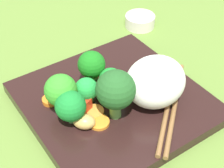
# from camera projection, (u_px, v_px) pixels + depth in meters

# --- Properties ---
(ground_plane) EXTENTS (1.10, 1.10, 0.02)m
(ground_plane) POSITION_uv_depth(u_px,v_px,m) (114.00, 110.00, 0.57)
(ground_plane) COLOR olive
(square_plate) EXTENTS (0.28, 0.28, 0.02)m
(square_plate) POSITION_uv_depth(u_px,v_px,m) (114.00, 102.00, 0.55)
(square_plate) COLOR black
(square_plate) RESTS_ON ground_plane
(rice_mound) EXTENTS (0.12, 0.11, 0.07)m
(rice_mound) POSITION_uv_depth(u_px,v_px,m) (155.00, 81.00, 0.52)
(rice_mound) COLOR white
(rice_mound) RESTS_ON square_plate
(broccoli_floret_0) EXTENTS (0.04, 0.04, 0.05)m
(broccoli_floret_0) POSITION_uv_depth(u_px,v_px,m) (86.00, 90.00, 0.52)
(broccoli_floret_0) COLOR #73A947
(broccoli_floret_0) RESTS_ON square_plate
(broccoli_floret_1) EXTENTS (0.04, 0.04, 0.05)m
(broccoli_floret_1) POSITION_uv_depth(u_px,v_px,m) (113.00, 79.00, 0.54)
(broccoli_floret_1) COLOR #71BF4E
(broccoli_floret_1) RESTS_ON square_plate
(broccoli_floret_2) EXTENTS (0.04, 0.04, 0.07)m
(broccoli_floret_2) POSITION_uv_depth(u_px,v_px,m) (92.00, 66.00, 0.54)
(broccoli_floret_2) COLOR #599B42
(broccoli_floret_2) RESTS_ON square_plate
(broccoli_floret_3) EXTENTS (0.05, 0.05, 0.07)m
(broccoli_floret_3) POSITION_uv_depth(u_px,v_px,m) (61.00, 91.00, 0.50)
(broccoli_floret_3) COLOR #60A140
(broccoli_floret_3) RESTS_ON square_plate
(broccoli_floret_4) EXTENTS (0.06, 0.06, 0.08)m
(broccoli_floret_4) POSITION_uv_depth(u_px,v_px,m) (116.00, 91.00, 0.49)
(broccoli_floret_4) COLOR #5B9643
(broccoli_floret_4) RESTS_ON square_plate
(broccoli_floret_5) EXTENTS (0.04, 0.04, 0.06)m
(broccoli_floret_5) POSITION_uv_depth(u_px,v_px,m) (71.00, 106.00, 0.48)
(broccoli_floret_5) COLOR #589647
(broccoli_floret_5) RESTS_ON square_plate
(carrot_slice_0) EXTENTS (0.04, 0.04, 0.01)m
(carrot_slice_0) POSITION_uv_depth(u_px,v_px,m) (94.00, 112.00, 0.52)
(carrot_slice_0) COLOR orange
(carrot_slice_0) RESTS_ON square_plate
(carrot_slice_1) EXTENTS (0.04, 0.04, 0.01)m
(carrot_slice_1) POSITION_uv_depth(u_px,v_px,m) (113.00, 102.00, 0.54)
(carrot_slice_1) COLOR orange
(carrot_slice_1) RESTS_ON square_plate
(carrot_slice_2) EXTENTS (0.03, 0.03, 0.01)m
(carrot_slice_2) POSITION_uv_depth(u_px,v_px,m) (76.00, 95.00, 0.55)
(carrot_slice_2) COLOR orange
(carrot_slice_2) RESTS_ON square_plate
(carrot_slice_3) EXTENTS (0.04, 0.04, 0.01)m
(carrot_slice_3) POSITION_uv_depth(u_px,v_px,m) (99.00, 122.00, 0.50)
(carrot_slice_3) COLOR orange
(carrot_slice_3) RESTS_ON square_plate
(carrot_slice_4) EXTENTS (0.03, 0.03, 0.01)m
(carrot_slice_4) POSITION_uv_depth(u_px,v_px,m) (50.00, 100.00, 0.54)
(carrot_slice_4) COLOR orange
(carrot_slice_4) RESTS_ON square_plate
(pepper_chunk_0) EXTENTS (0.04, 0.04, 0.02)m
(pepper_chunk_0) POSITION_uv_depth(u_px,v_px,m) (105.00, 80.00, 0.57)
(pepper_chunk_0) COLOR red
(pepper_chunk_0) RESTS_ON square_plate
(pepper_chunk_1) EXTENTS (0.04, 0.03, 0.02)m
(pepper_chunk_1) POSITION_uv_depth(u_px,v_px,m) (79.00, 105.00, 0.52)
(pepper_chunk_1) COLOR red
(pepper_chunk_1) RESTS_ON square_plate
(pepper_chunk_2) EXTENTS (0.03, 0.02, 0.02)m
(pepper_chunk_2) POSITION_uv_depth(u_px,v_px,m) (59.00, 88.00, 0.55)
(pepper_chunk_2) COLOR red
(pepper_chunk_2) RESTS_ON square_plate
(chicken_piece_0) EXTENTS (0.04, 0.04, 0.02)m
(chicken_piece_0) POSITION_uv_depth(u_px,v_px,m) (84.00, 122.00, 0.49)
(chicken_piece_0) COLOR tan
(chicken_piece_0) RESTS_ON square_plate
(chopstick_pair) EXTENTS (0.16, 0.15, 0.01)m
(chopstick_pair) POSITION_uv_depth(u_px,v_px,m) (171.00, 105.00, 0.53)
(chopstick_pair) COLOR brown
(chopstick_pair) RESTS_ON square_plate
(sauce_cup) EXTENTS (0.06, 0.06, 0.02)m
(sauce_cup) POSITION_uv_depth(u_px,v_px,m) (140.00, 21.00, 0.73)
(sauce_cup) COLOR silver
(sauce_cup) RESTS_ON ground_plane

